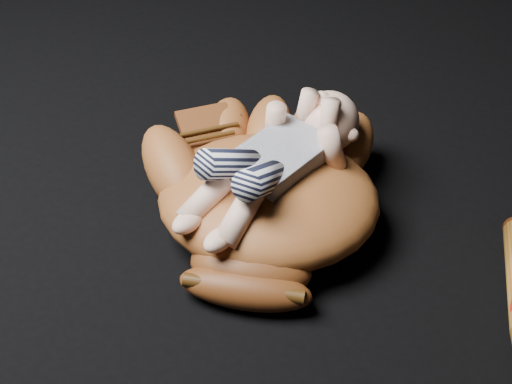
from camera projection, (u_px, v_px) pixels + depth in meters
The scene contains 2 objects.
baseball_glove at pixel (269, 190), 1.18m from camera, with size 0.42×0.48×0.15m, color brown, non-canonical shape.
newborn_baby at pixel (268, 161), 1.14m from camera, with size 0.17×0.36×0.15m, color #E9B396, non-canonical shape.
Camera 1 is at (0.32, -0.75, 0.80)m, focal length 55.00 mm.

